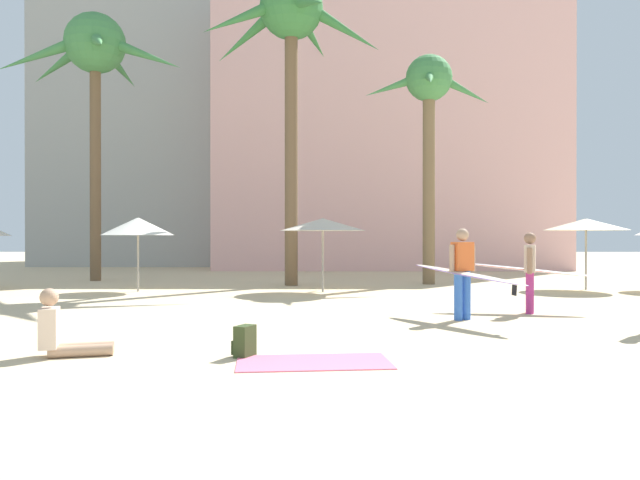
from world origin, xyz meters
name	(u,v)px	position (x,y,z in m)	size (l,w,h in m)	color
ground	(404,423)	(0.00, 0.00, 0.00)	(120.00, 120.00, 0.00)	beige
hotel_pink	(382,141)	(2.56, 28.35, 6.83)	(17.00, 10.25, 13.65)	beige
hotel_tower_gray	(223,11)	(-6.99, 33.10, 15.74)	(19.02, 11.96, 31.48)	#A8A8A3
palm_tree_far_left	(95,57)	(-9.01, 17.01, 8.15)	(6.49, 6.69, 9.73)	brown
palm_tree_left	(429,100)	(2.88, 15.52, 6.21)	(4.30, 4.26, 7.75)	brown
palm_tree_center	(291,28)	(-1.75, 14.86, 8.45)	(5.83, 6.17, 10.17)	brown
cafe_umbrella_0	(586,224)	(7.26, 13.32, 1.97)	(2.47, 2.47, 2.15)	gray
cafe_umbrella_1	(138,226)	(-6.10, 12.61, 1.90)	(2.10, 2.10, 2.16)	gray
cafe_umbrella_4	(323,225)	(-0.70, 12.45, 1.95)	(2.48, 2.48, 2.13)	gray
beach_towel	(314,362)	(-0.82, 2.50, 0.01)	(1.94, 1.02, 0.01)	#EF6684
backpack	(244,342)	(-1.74, 2.87, 0.20)	(0.32, 0.35, 0.42)	#30401F
person_mid_left	(464,272)	(1.98, 6.38, 0.94)	(1.77, 2.91, 1.76)	blue
person_mid_right	(528,269)	(3.61, 7.68, 0.91)	(2.88, 1.17, 1.69)	#B7337F
person_mid_center	(63,333)	(-4.17, 2.90, 0.32)	(0.99, 0.61, 0.91)	tan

